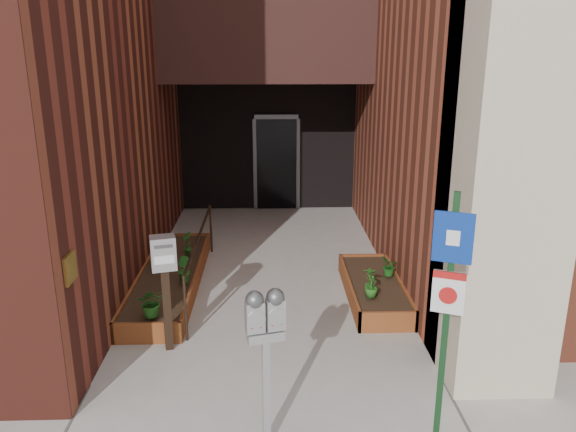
{
  "coord_description": "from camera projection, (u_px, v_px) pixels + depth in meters",
  "views": [
    {
      "loc": [
        0.05,
        -5.56,
        3.64
      ],
      "look_at": [
        0.29,
        1.8,
        1.43
      ],
      "focal_mm": 35.0,
      "sensor_mm": 36.0,
      "label": 1
    }
  ],
  "objects": [
    {
      "name": "ground",
      "position": [
        268.0,
        382.0,
        6.36
      ],
      "size": [
        80.0,
        80.0,
        0.0
      ],
      "primitive_type": "plane",
      "color": "#9E9991",
      "rests_on": "ground"
    },
    {
      "name": "planter_left",
      "position": [
        170.0,
        279.0,
        8.86
      ],
      "size": [
        0.9,
        3.6,
        0.3
      ],
      "color": "brown",
      "rests_on": "ground"
    },
    {
      "name": "planter_right",
      "position": [
        374.0,
        290.0,
        8.48
      ],
      "size": [
        0.8,
        2.2,
        0.3
      ],
      "color": "brown",
      "rests_on": "ground"
    },
    {
      "name": "handrail",
      "position": [
        200.0,
        243.0,
        8.65
      ],
      "size": [
        0.04,
        3.34,
        0.9
      ],
      "color": "black",
      "rests_on": "ground"
    },
    {
      "name": "parking_meter",
      "position": [
        265.0,
        327.0,
        5.03
      ],
      "size": [
        0.37,
        0.21,
        1.6
      ],
      "color": "#A7A6A9",
      "rests_on": "ground"
    },
    {
      "name": "sign_post",
      "position": [
        448.0,
        297.0,
        4.95
      ],
      "size": [
        0.32,
        0.15,
        2.49
      ],
      "color": "#133519",
      "rests_on": "ground"
    },
    {
      "name": "payment_dropbox",
      "position": [
        164.0,
        269.0,
        6.78
      ],
      "size": [
        0.34,
        0.29,
        1.49
      ],
      "color": "black",
      "rests_on": "ground"
    },
    {
      "name": "shrub_left_a",
      "position": [
        152.0,
        302.0,
        7.23
      ],
      "size": [
        0.41,
        0.41,
        0.39
      ],
      "primitive_type": "imported",
      "rotation": [
        0.0,
        0.0,
        0.19
      ],
      "color": "#205A19",
      "rests_on": "planter_left"
    },
    {
      "name": "shrub_left_b",
      "position": [
        183.0,
        269.0,
        8.3
      ],
      "size": [
        0.29,
        0.29,
        0.39
      ],
      "primitive_type": "imported",
      "rotation": [
        0.0,
        0.0,
        2.1
      ],
      "color": "#1F611B",
      "rests_on": "planter_left"
    },
    {
      "name": "shrub_left_c",
      "position": [
        158.0,
        257.0,
        8.85
      ],
      "size": [
        0.21,
        0.21,
        0.35
      ],
      "primitive_type": "imported",
      "rotation": [
        0.0,
        0.0,
        3.23
      ],
      "color": "#1B5819",
      "rests_on": "planter_left"
    },
    {
      "name": "shrub_left_d",
      "position": [
        187.0,
        243.0,
        9.42
      ],
      "size": [
        0.28,
        0.28,
        0.4
      ],
      "primitive_type": "imported",
      "rotation": [
        0.0,
        0.0,
        5.14
      ],
      "color": "#1D5E1B",
      "rests_on": "planter_left"
    },
    {
      "name": "shrub_right_a",
      "position": [
        371.0,
        286.0,
        7.8
      ],
      "size": [
        0.22,
        0.22,
        0.34
      ],
      "primitive_type": "imported",
      "rotation": [
        0.0,
        0.0,
        1.41
      ],
      "color": "#235D1A",
      "rests_on": "planter_right"
    },
    {
      "name": "shrub_right_b",
      "position": [
        370.0,
        279.0,
        7.98
      ],
      "size": [
        0.26,
        0.26,
        0.38
      ],
      "primitive_type": "imported",
      "rotation": [
        0.0,
        0.0,
        2.79
      ],
      "color": "#255D1A",
      "rests_on": "planter_right"
    },
    {
      "name": "shrub_right_c",
      "position": [
        389.0,
        267.0,
        8.53
      ],
      "size": [
        0.33,
        0.33,
        0.3
      ],
      "primitive_type": "imported",
      "rotation": [
        0.0,
        0.0,
        4.48
      ],
      "color": "#1A5217",
      "rests_on": "planter_right"
    }
  ]
}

